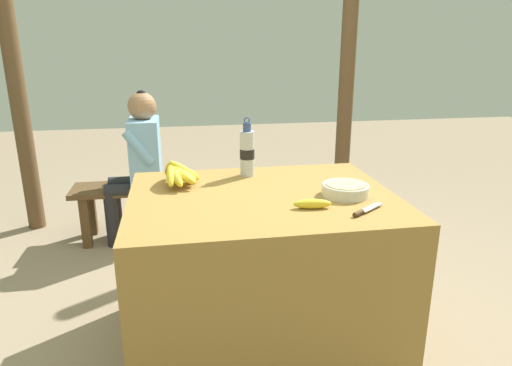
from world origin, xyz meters
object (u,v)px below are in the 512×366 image
Objects in this scene: knife at (364,211)px; wooden_bench at (197,190)px; banana_bunch_ripe at (178,173)px; banana_bunch_green at (266,172)px; loose_banana_front at (312,204)px; support_post_far at (348,65)px; support_post_near at (14,67)px; serving_bowl at (345,189)px; water_bottle at (247,152)px; seated_vendor at (139,157)px.

wooden_bench is at bearing 73.58° from knife.
banana_bunch_ripe is at bearing -96.29° from wooden_bench.
banana_bunch_green is (0.52, 0.00, 0.12)m from wooden_bench.
loose_banana_front is 0.96× the size of knife.
banana_bunch_ripe is 0.11× the size of support_post_far.
banana_bunch_ripe reaches higher than wooden_bench.
banana_bunch_ripe is 1.91m from support_post_near.
wooden_bench is (-0.59, 1.43, -0.44)m from serving_bowl.
support_post_far is (0.66, 1.99, 0.46)m from knife.
water_bottle is at bearing -126.53° from support_post_far.
support_post_far reaches higher than seated_vendor.
banana_bunch_ripe is at bearing -132.53° from support_post_far.
wooden_bench is 7.91× the size of banana_bunch_green.
seated_vendor is at bearing 121.09° from water_bottle.
water_bottle is 0.72m from knife.
knife is at bearing -58.33° from water_bottle.
wooden_bench is (-0.41, 1.56, -0.43)m from loose_banana_front.
loose_banana_front is (-0.19, -0.13, -0.01)m from serving_bowl.
loose_banana_front reaches higher than knife.
support_post_far is at bearing 35.67° from knife.
loose_banana_front is at bearing -70.06° from water_bottle.
water_bottle is at bearing 85.57° from knife.
serving_bowl reaches higher than wooden_bench.
wooden_bench is at bearing 112.53° from serving_bowl.
knife is (0.37, -0.60, -0.11)m from water_bottle.
support_post_near is (-1.84, 1.77, 0.44)m from serving_bowl.
support_post_far reaches higher than wooden_bench.
banana_bunch_ripe is at bearing 142.42° from loose_banana_front.
support_post_near and support_post_far have the same top height.
seated_vendor reaches higher than wooden_bench.
banana_bunch_ripe is at bearing -53.21° from support_post_near.
banana_bunch_green is 1.95m from support_post_near.
knife is at bearing -108.24° from support_post_far.
wooden_bench is at bearing -179.97° from banana_bunch_green.
banana_bunch_ripe is 1.25m from wooden_bench.
loose_banana_front is 2.56m from support_post_near.
seated_vendor reaches higher than loose_banana_front.
water_bottle is at bearing 17.37° from banana_bunch_ripe.
serving_bowl is 1.29× the size of loose_banana_front.
support_post_far is (2.49, 0.00, 0.00)m from support_post_near.
banana_bunch_ripe is at bearing -162.63° from water_bottle.
knife is at bearing -70.33° from wooden_bench.
water_bottle reaches higher than banana_bunch_green.
knife is 1.90m from seated_vendor.
support_post_near is (-1.76, 0.34, 0.76)m from banana_bunch_green.
banana_bunch_green reaches higher than wooden_bench.
wooden_bench is at bearing -164.58° from support_post_far.
banana_bunch_green is at bearing -11.02° from support_post_near.
banana_bunch_ripe is 1.69× the size of loose_banana_front.
water_bottle is at bearing -106.01° from banana_bunch_green.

